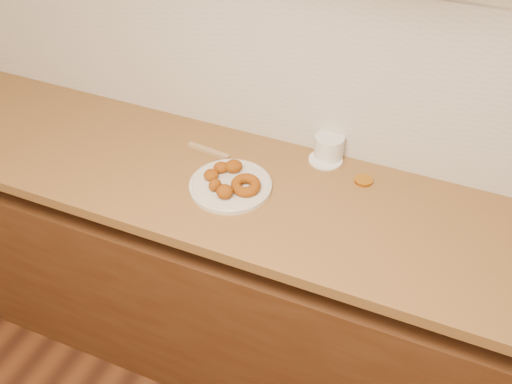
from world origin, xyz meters
TOP-DOWN VIEW (x-y plane):
  - wall_back at (0.00, 2.00)m, footprint 4.00×0.02m
  - base_cabinet at (0.00, 1.69)m, footprint 3.60×0.60m
  - butcher_block at (-0.65, 1.69)m, footprint 2.30×0.62m
  - backsplash at (0.00, 1.99)m, footprint 3.60×0.02m
  - donut_plate at (-0.43, 1.66)m, footprint 0.27×0.27m
  - ring_donut at (-0.37, 1.66)m, footprint 0.14×0.14m
  - fried_dough_chunks at (-0.46, 1.66)m, footprint 0.14×0.21m
  - plastic_tub at (-0.19, 1.95)m, footprint 0.14×0.14m
  - tub_lid at (-0.19, 1.93)m, footprint 0.13×0.13m
  - brass_jar_lid at (-0.04, 1.87)m, footprint 0.07×0.07m
  - wooden_utensil at (-0.58, 1.81)m, footprint 0.17×0.04m

SIDE VIEW (x-z plane):
  - base_cabinet at x=0.00m, z-range 0.00..0.77m
  - butcher_block at x=-0.65m, z-range 0.86..0.90m
  - tub_lid at x=-0.19m, z-range 0.90..0.91m
  - brass_jar_lid at x=-0.04m, z-range 0.90..0.91m
  - wooden_utensil at x=-0.58m, z-range 0.90..0.91m
  - donut_plate at x=-0.43m, z-range 0.90..0.92m
  - ring_donut at x=-0.37m, z-range 0.91..0.95m
  - fried_dough_chunks at x=-0.46m, z-range 0.91..0.96m
  - plastic_tub at x=-0.19m, z-range 0.90..0.99m
  - backsplash at x=0.00m, z-range 0.90..1.50m
  - wall_back at x=0.00m, z-range 0.00..2.70m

